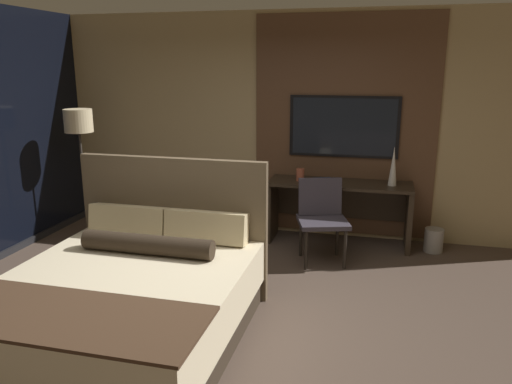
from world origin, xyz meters
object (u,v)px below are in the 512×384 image
(vase_tall, at_px, (393,166))
(waste_bin, at_px, (434,240))
(tv, at_px, (344,127))
(floor_lamp, at_px, (79,131))
(vase_short, at_px, (300,175))
(desk_chair, at_px, (322,212))
(bed, at_px, (128,299))
(book, at_px, (323,180))
(desk, at_px, (339,202))

(vase_tall, distance_m, waste_bin, 1.01)
(tv, height_order, floor_lamp, tv)
(tv, distance_m, vase_short, 0.79)
(desk_chair, xyz_separation_m, vase_short, (-0.33, 0.55, 0.29))
(bed, distance_m, book, 2.98)
(bed, height_order, tv, tv)
(desk_chair, distance_m, floor_lamp, 3.10)
(vase_tall, bearing_deg, bed, -127.38)
(tv, height_order, vase_short, tv)
(floor_lamp, xyz_separation_m, vase_short, (2.65, 0.53, -0.52))
(vase_tall, xyz_separation_m, waste_bin, (0.52, -0.02, -0.86))
(tv, height_order, vase_tall, tv)
(floor_lamp, relative_size, vase_tall, 3.51)
(bed, distance_m, waste_bin, 3.68)
(tv, bearing_deg, desk_chair, -99.70)
(desk_chair, bearing_deg, desk, 59.63)
(desk_chair, relative_size, vase_short, 6.13)
(desk_chair, bearing_deg, book, 78.70)
(floor_lamp, bearing_deg, book, 11.16)
(tv, relative_size, floor_lamp, 0.82)
(desk, relative_size, desk_chair, 1.87)
(desk, bearing_deg, vase_short, -172.87)
(bed, bearing_deg, desk, 62.21)
(bed, relative_size, vase_tall, 4.50)
(waste_bin, bearing_deg, book, 178.04)
(vase_tall, height_order, book, vase_tall)
(bed, height_order, waste_bin, bed)
(desk, distance_m, tv, 0.92)
(desk_chair, bearing_deg, bed, -138.75)
(floor_lamp, bearing_deg, waste_bin, 7.12)
(bed, distance_m, vase_short, 2.84)
(bed, distance_m, desk_chair, 2.45)
(desk_chair, distance_m, book, 0.65)
(desk, bearing_deg, bed, -117.79)
(floor_lamp, xyz_separation_m, waste_bin, (4.26, 0.53, -1.22))
(floor_lamp, xyz_separation_m, vase_tall, (3.74, 0.55, -0.36))
(desk_chair, distance_m, waste_bin, 1.45)
(tv, bearing_deg, bed, -115.94)
(book, bearing_deg, bed, -114.33)
(bed, height_order, desk_chair, bed)
(desk, xyz_separation_m, vase_tall, (0.61, -0.04, 0.48))
(bed, distance_m, tv, 3.42)
(desk, bearing_deg, waste_bin, -2.76)
(tv, xyz_separation_m, floor_lamp, (-3.13, -0.81, -0.05))
(desk, distance_m, vase_short, 0.58)
(bed, xyz_separation_m, desk_chair, (1.28, 2.08, 0.20))
(vase_tall, bearing_deg, floor_lamp, -171.67)
(desk, relative_size, book, 6.59)
(waste_bin, bearing_deg, floor_lamp, -172.88)
(tv, xyz_separation_m, desk_chair, (-0.14, -0.84, -0.86))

